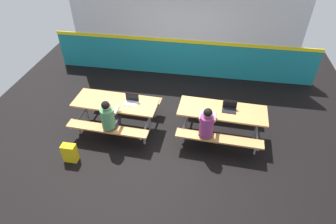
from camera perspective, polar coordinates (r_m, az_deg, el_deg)
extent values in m
cube|color=black|center=(7.15, 0.13, -3.02)|extent=(10.00, 10.00, 0.02)
cube|color=teal|center=(9.00, 2.89, 10.75)|extent=(8.00, 0.12, 1.10)
cube|color=yellow|center=(8.68, 2.97, 14.06)|extent=(8.00, 0.03, 0.10)
cube|color=silver|center=(8.46, 3.20, 18.88)|extent=(6.72, 0.12, 1.40)
cube|color=tan|center=(6.85, -10.51, 1.96)|extent=(2.04, 0.85, 0.04)
cube|color=tan|center=(6.58, -12.14, -3.30)|extent=(1.92, 0.37, 0.04)
cube|color=tan|center=(7.49, -8.57, 3.00)|extent=(1.92, 0.37, 0.04)
cube|color=gray|center=(7.39, -16.15, 0.40)|extent=(0.04, 0.04, 0.70)
cube|color=gray|center=(7.37, -16.20, 0.65)|extent=(0.12, 1.55, 0.04)
cube|color=gray|center=(7.14, -17.64, -2.97)|extent=(0.04, 0.04, 0.41)
cube|color=gray|center=(7.83, -14.42, 1.80)|extent=(0.04, 0.04, 0.41)
cube|color=gray|center=(6.84, -3.70, -1.38)|extent=(0.04, 0.04, 0.70)
cube|color=gray|center=(6.82, -3.72, -1.12)|extent=(0.12, 1.55, 0.04)
cube|color=gray|center=(6.57, -4.81, -5.12)|extent=(0.04, 0.04, 0.41)
cube|color=gray|center=(7.31, -2.62, 0.24)|extent=(0.04, 0.04, 0.41)
cube|color=tan|center=(6.60, 10.91, 0.29)|extent=(2.04, 0.85, 0.04)
cube|color=tan|center=(6.30, 10.24, -5.28)|extent=(1.92, 0.37, 0.04)
cube|color=tan|center=(7.28, 10.95, 1.50)|extent=(1.92, 0.37, 0.04)
cube|color=gray|center=(6.86, 3.69, -1.25)|extent=(0.04, 0.04, 0.70)
cube|color=gray|center=(6.83, 3.71, -0.99)|extent=(0.12, 1.55, 0.04)
cube|color=gray|center=(6.58, 2.93, -4.98)|extent=(0.04, 0.04, 0.41)
cube|color=gray|center=(7.34, 4.29, 0.35)|extent=(0.04, 0.04, 0.41)
cube|color=gray|center=(6.89, 17.37, -3.04)|extent=(0.04, 0.04, 0.70)
cube|color=gray|center=(6.87, 17.43, -2.79)|extent=(0.12, 1.55, 0.04)
cube|color=gray|center=(6.61, 17.25, -6.84)|extent=(0.04, 0.04, 0.41)
cube|color=gray|center=(7.38, 17.05, -1.33)|extent=(0.04, 0.04, 0.41)
cylinder|color=#2D2D38|center=(6.94, -11.17, -2.80)|extent=(0.11, 0.11, 0.45)
cylinder|color=#2D2D38|center=(6.88, -9.78, -3.02)|extent=(0.11, 0.11, 0.45)
cube|color=#2D2D38|center=(6.63, -11.21, -1.90)|extent=(0.32, 0.39, 0.12)
cylinder|color=#4C8C59|center=(6.36, -12.02, -1.22)|extent=(0.30, 0.30, 0.48)
cylinder|color=beige|center=(6.49, -12.62, 0.70)|extent=(0.09, 0.30, 0.08)
cylinder|color=beige|center=(6.39, -10.32, 0.38)|extent=(0.09, 0.30, 0.08)
sphere|color=beige|center=(6.17, -12.35, 1.25)|extent=(0.20, 0.20, 0.20)
sphere|color=black|center=(6.13, -12.50, 1.35)|extent=(0.18, 0.18, 0.18)
cylinder|color=#2D2D38|center=(6.68, 6.90, -4.24)|extent=(0.11, 0.11, 0.45)
cylinder|color=#2D2D38|center=(6.67, 8.44, -4.44)|extent=(0.11, 0.11, 0.45)
cube|color=#2D2D38|center=(6.37, 7.74, -3.36)|extent=(0.32, 0.39, 0.12)
cylinder|color=#8C3372|center=(6.08, 7.76, -2.73)|extent=(0.30, 0.30, 0.48)
cylinder|color=beige|center=(6.18, 6.74, -0.69)|extent=(0.09, 0.30, 0.08)
cylinder|color=beige|center=(6.18, 9.31, -1.03)|extent=(0.09, 0.30, 0.08)
sphere|color=beige|center=(5.89, 8.04, -0.18)|extent=(0.20, 0.20, 0.20)
sphere|color=black|center=(5.85, 8.04, -0.09)|extent=(0.18, 0.18, 0.18)
cube|color=silver|center=(6.71, -7.44, 1.74)|extent=(0.33, 0.24, 0.01)
cube|color=black|center=(6.73, -7.24, 3.04)|extent=(0.32, 0.02, 0.21)
cube|color=black|center=(6.59, 12.20, 0.30)|extent=(0.33, 0.24, 0.01)
cube|color=black|center=(6.60, 12.37, 1.62)|extent=(0.32, 0.02, 0.21)
cube|color=yellow|center=(6.54, -19.16, -7.78)|extent=(0.30, 0.18, 0.44)
cube|color=yellow|center=(6.65, -18.66, -7.51)|extent=(0.21, 0.04, 0.19)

